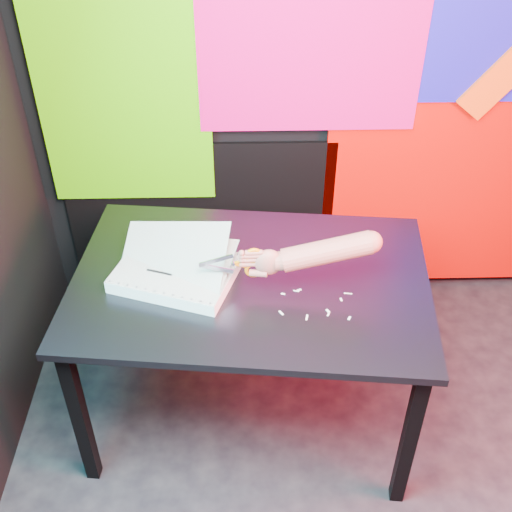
{
  "coord_description": "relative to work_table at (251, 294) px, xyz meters",
  "views": [
    {
      "loc": [
        -0.54,
        -1.15,
        2.28
      ],
      "look_at": [
        -0.5,
        0.64,
        0.87
      ],
      "focal_mm": 45.0,
      "sensor_mm": 36.0,
      "label": 1
    }
  ],
  "objects": [
    {
      "name": "room",
      "position": [
        0.52,
        -0.66,
        0.68
      ],
      "size": [
        3.01,
        3.01,
        2.71
      ],
      "color": "black",
      "rests_on": "ground"
    },
    {
      "name": "backdrop",
      "position": [
        0.58,
        0.8,
        0.29
      ],
      "size": [
        2.88,
        0.05,
        2.08
      ],
      "color": "#D10702",
      "rests_on": "ground"
    },
    {
      "name": "work_table",
      "position": [
        0.0,
        0.0,
        0.0
      ],
      "size": [
        1.4,
        1.01,
        0.75
      ],
      "rotation": [
        0.0,
        0.0,
        -0.11
      ],
      "color": "black",
      "rests_on": "ground"
    },
    {
      "name": "printout_stack",
      "position": [
        -0.27,
        0.01,
        0.11
      ],
      "size": [
        0.5,
        0.43,
        0.22
      ],
      "rotation": [
        0.0,
        0.0,
        -0.33
      ],
      "color": "white",
      "rests_on": "work_table"
    },
    {
      "name": "scissors",
      "position": [
        -0.0,
        -0.07,
        0.21
      ],
      "size": [
        0.23,
        0.02,
        0.13
      ],
      "rotation": [
        0.0,
        0.0,
        0.04
      ],
      "color": "#9C9DB1",
      "rests_on": "printout_stack"
    },
    {
      "name": "hand_forearm",
      "position": [
        0.23,
        -0.07,
        0.24
      ],
      "size": [
        0.48,
        0.1,
        0.17
      ],
      "rotation": [
        0.0,
        0.0,
        0.04
      ],
      "color": "#B84F3C",
      "rests_on": "work_table"
    },
    {
      "name": "paper_clippings",
      "position": [
        0.23,
        -0.15,
        0.08
      ],
      "size": [
        0.27,
        0.17,
        0.0
      ],
      "color": "silver",
      "rests_on": "work_table"
    }
  ]
}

